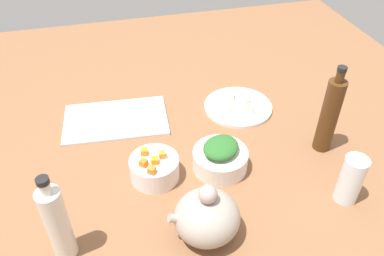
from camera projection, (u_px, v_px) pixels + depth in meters
tabletop at (192, 144)px, 119.74cm from camera, size 190.00×190.00×3.00cm
cutting_board at (116, 120)px, 126.09cm from camera, size 34.43×23.14×1.00cm
plate_tofu at (238, 107)px, 131.51cm from camera, size 22.75×22.75×1.20cm
bowl_greens at (220, 160)px, 108.14cm from camera, size 15.28×15.28×5.72cm
bowl_carrots at (155, 168)px, 105.08cm from camera, size 13.30×13.30×6.38cm
teapot at (207, 217)px, 88.67cm from camera, size 16.87×14.96×15.99cm
bottle_0 at (329, 115)px, 109.04cm from camera, size 5.06×5.06×27.37cm
bottle_1 at (57, 223)px, 82.25cm from camera, size 5.20×5.20×23.89cm
drinking_glass_0 at (351, 180)px, 96.89cm from camera, size 5.89×5.89×13.62cm
carrot_cube_0 at (144, 152)px, 104.19cm from camera, size 2.13×2.13×1.80cm
carrot_cube_1 at (155, 161)px, 101.49cm from camera, size 2.18×2.18×1.80cm
carrot_cube_2 at (162, 155)px, 103.30cm from camera, size 1.87×1.87×1.80cm
carrot_cube_3 at (152, 170)px, 98.76cm from camera, size 2.51×2.51×1.80cm
carrot_cube_4 at (144, 163)px, 100.85cm from camera, size 2.54×2.54×1.80cm
chopped_greens_mound at (221, 147)px, 105.23cm from camera, size 14.07×13.82×3.53cm
tofu_cube_0 at (227, 100)px, 131.46cm from camera, size 2.86×2.86×2.20cm
tofu_cube_1 at (247, 102)px, 130.87cm from camera, size 2.47×2.47×2.20cm
tofu_cube_2 at (240, 110)px, 127.03cm from camera, size 2.50×2.50×2.20cm
tofu_cube_3 at (231, 95)px, 133.98cm from camera, size 2.98×2.98×2.20cm
tofu_cube_4 at (229, 109)px, 127.54cm from camera, size 2.85×2.85×2.20cm
tofu_cube_5 at (250, 109)px, 127.69cm from camera, size 2.61×2.61×2.20cm
dumpling_0 at (106, 117)px, 124.52cm from camera, size 6.65×6.54×2.34cm
dumpling_1 at (126, 125)px, 121.06cm from camera, size 6.31×6.31×2.78cm
dumpling_2 at (79, 122)px, 122.32cm from camera, size 6.48×6.45×2.33cm
dumpling_3 at (123, 112)px, 126.68cm from camera, size 6.93×6.63×2.18cm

